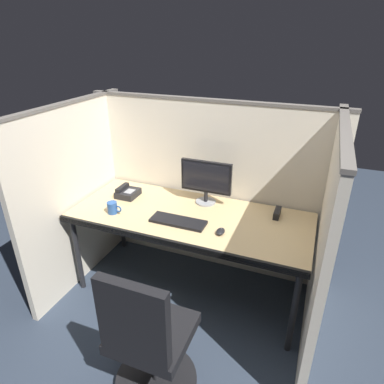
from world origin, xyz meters
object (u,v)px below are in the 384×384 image
(computer_mouse, at_px, (220,231))
(desk_phone, at_px, (127,193))
(desk, at_px, (189,221))
(coffee_mug, at_px, (113,208))
(keyboard_main, at_px, (178,221))
(monitor_center, at_px, (206,179))
(red_stapler, at_px, (277,213))
(office_chair, at_px, (150,351))

(computer_mouse, xyz_separation_m, desk_phone, (-0.95, 0.28, 0.02))
(desk, distance_m, coffee_mug, 0.62)
(computer_mouse, xyz_separation_m, coffee_mug, (-0.89, -0.03, 0.03))
(desk_phone, bearing_deg, keyboard_main, -23.00)
(desk, height_order, monitor_center, monitor_center)
(computer_mouse, height_order, coffee_mug, coffee_mug)
(monitor_center, height_order, desk_phone, monitor_center)
(computer_mouse, height_order, red_stapler, red_stapler)
(desk, bearing_deg, coffee_mug, -162.52)
(monitor_center, distance_m, keyboard_main, 0.45)
(computer_mouse, relative_size, coffee_mug, 0.76)
(monitor_center, xyz_separation_m, red_stapler, (0.60, -0.01, -0.19))
(keyboard_main, distance_m, coffee_mug, 0.55)
(desk, relative_size, red_stapler, 12.67)
(desk, xyz_separation_m, computer_mouse, (0.31, -0.16, 0.07))
(monitor_center, distance_m, desk_phone, 0.72)
(monitor_center, relative_size, red_stapler, 2.87)
(desk, distance_m, office_chair, 1.02)
(desk, bearing_deg, office_chair, -81.86)
(red_stapler, bearing_deg, keyboard_main, -151.18)
(office_chair, bearing_deg, coffee_mug, 126.71)
(coffee_mug, bearing_deg, desk_phone, 99.87)
(desk, bearing_deg, keyboard_main, -106.19)
(coffee_mug, bearing_deg, monitor_center, 35.06)
(monitor_center, height_order, computer_mouse, monitor_center)
(monitor_center, bearing_deg, computer_mouse, -57.98)
(coffee_mug, bearing_deg, red_stapler, 19.29)
(keyboard_main, relative_size, coffee_mug, 3.41)
(computer_mouse, bearing_deg, desk, 152.85)
(keyboard_main, height_order, desk_phone, desk_phone)
(keyboard_main, distance_m, desk_phone, 0.65)
(red_stapler, bearing_deg, desk, -159.11)
(desk_phone, height_order, red_stapler, desk_phone)
(desk, relative_size, office_chair, 1.95)
(monitor_center, relative_size, computer_mouse, 4.48)
(computer_mouse, bearing_deg, monitor_center, 122.02)
(desk, distance_m, red_stapler, 0.70)
(coffee_mug, bearing_deg, computer_mouse, 1.68)
(keyboard_main, bearing_deg, red_stapler, 28.82)
(office_chair, distance_m, monitor_center, 1.36)
(computer_mouse, relative_size, red_stapler, 0.64)
(desk, xyz_separation_m, coffee_mug, (-0.59, -0.18, 0.10))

